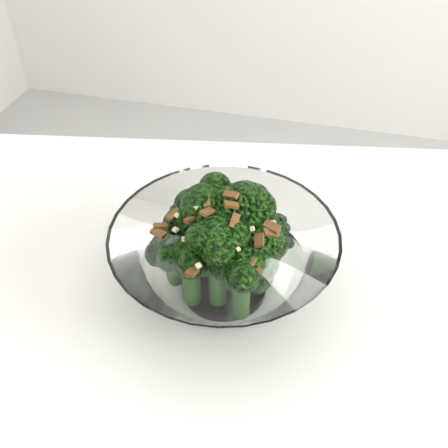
# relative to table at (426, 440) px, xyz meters

# --- Properties ---
(table) EXTENTS (1.32, 1.00, 0.75)m
(table) POSITION_rel_table_xyz_m (0.00, 0.00, 0.00)
(table) COLOR white
(table) RESTS_ON ground
(broccoli_dish) EXTENTS (0.22, 0.22, 0.13)m
(broccoli_dish) POSITION_rel_table_xyz_m (-0.22, 0.08, 0.12)
(broccoli_dish) COLOR white
(broccoli_dish) RESTS_ON table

